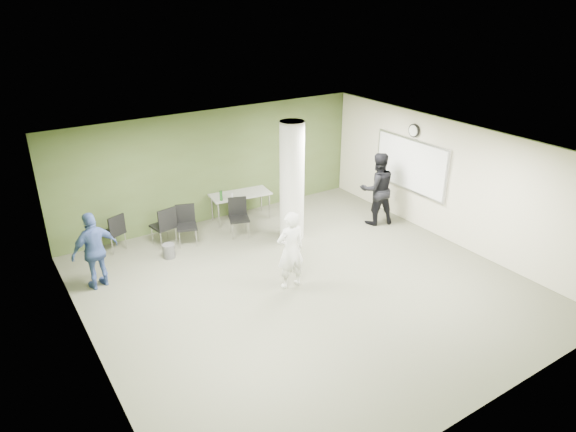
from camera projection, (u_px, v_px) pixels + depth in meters
floor at (305, 287)px, 10.20m from camera, size 8.00×8.00×0.00m
ceiling at (307, 151)px, 9.06m from camera, size 8.00×8.00×0.00m
wall_back at (214, 166)px, 12.69m from camera, size 8.00×2.80×0.02m
wall_left at (86, 284)px, 7.64m from camera, size 0.02×8.00×2.80m
wall_right_cream at (451, 183)px, 11.62m from camera, size 0.02×8.00×2.80m
column at (292, 182)px, 11.66m from camera, size 0.56×0.56×2.80m
whiteboard at (410, 165)px, 12.46m from camera, size 0.05×2.30×1.30m
wall_clock at (414, 131)px, 12.11m from camera, size 0.06×0.32×0.32m
folding_table at (240, 196)px, 12.86m from camera, size 1.57×0.84×0.96m
wastebasket at (169, 251)px, 11.25m from camera, size 0.27×0.27×0.31m
chair_back_left at (114, 230)px, 11.39m from camera, size 0.57×0.57×0.88m
chair_back_right at (165, 224)px, 11.60m from camera, size 0.55×0.55×0.95m
chair_table_left at (186, 222)px, 11.75m from camera, size 0.58×0.58×0.91m
chair_table_right at (238, 214)px, 12.16m from camera, size 0.58×0.58×0.91m
woman_white at (291, 250)px, 9.90m from camera, size 0.60×0.41×1.61m
man_black at (377, 189)px, 12.61m from camera, size 1.06×0.93×1.83m
man_blue at (95, 250)px, 9.91m from camera, size 0.99×0.58×1.59m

